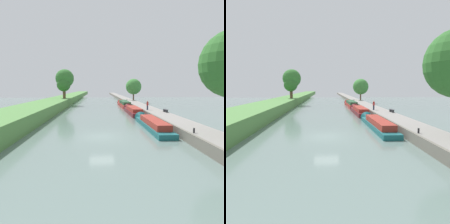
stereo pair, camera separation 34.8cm
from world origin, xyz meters
The scene contains 13 objects.
ground_plane centered at (0.00, 0.00, 0.00)m, with size 160.00×160.00×0.00m, color slate.
right_towpath centered at (9.41, 0.00, 0.46)m, with size 3.19×260.00×0.93m.
stone_quay centered at (7.68, 0.00, 0.49)m, with size 0.25×260.00×0.98m.
narrowboat_teal centered at (6.22, 4.70, 0.49)m, with size 1.91×13.30×1.85m.
narrowboat_maroon centered at (6.21, 18.59, 0.54)m, with size 2.10×12.71×1.99m.
narrowboat_red centered at (6.33, 33.36, 0.61)m, with size 2.08×15.91×2.10m.
tree_rightbank_midnear centered at (10.59, 43.88, 5.08)m, with size 4.81×4.81×6.57m.
tree_leftbank_downstream centered at (-9.41, 37.92, 7.30)m, with size 4.98×4.98×7.87m.
tree_leftbank_upstream centered at (-9.56, 36.71, 5.56)m, with size 3.64×3.64×5.49m.
person_walking centered at (8.38, 15.73, 1.80)m, with size 0.34×0.34×1.66m.
mooring_bollard_near centered at (8.11, -3.11, 1.15)m, with size 0.16×0.16×0.45m.
mooring_bollard_far centered at (8.11, 40.63, 1.15)m, with size 0.16×0.16×0.45m.
park_bench centered at (10.55, 12.33, 1.28)m, with size 0.44×1.50×0.47m.
Camera 1 is at (-0.32, -20.82, 4.98)m, focal length 33.71 mm.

